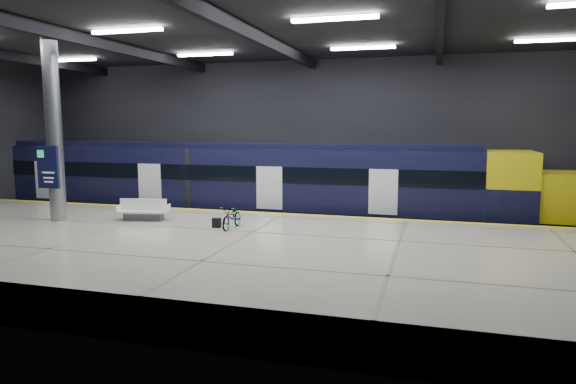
% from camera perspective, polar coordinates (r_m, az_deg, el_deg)
% --- Properties ---
extents(ground, '(30.00, 30.00, 0.00)m').
position_cam_1_polar(ground, '(19.01, -2.91, -7.09)').
color(ground, black).
rests_on(ground, ground).
extents(room_shell, '(30.10, 16.10, 8.05)m').
position_cam_1_polar(room_shell, '(18.43, -3.03, 10.39)').
color(room_shell, black).
rests_on(room_shell, ground).
extents(platform, '(30.00, 11.00, 1.10)m').
position_cam_1_polar(platform, '(16.61, -5.77, -7.31)').
color(platform, '#B8B09C').
rests_on(platform, ground).
extents(safety_strip, '(30.00, 0.40, 0.01)m').
position_cam_1_polar(safety_strip, '(21.34, -0.51, -2.44)').
color(safety_strip, gold).
rests_on(safety_strip, platform).
extents(rails, '(30.00, 1.52, 0.16)m').
position_cam_1_polar(rails, '(24.13, 1.37, -3.77)').
color(rails, gray).
rests_on(rails, ground).
extents(train, '(29.40, 2.84, 3.79)m').
position_cam_1_polar(train, '(24.49, -3.73, 1.07)').
color(train, black).
rests_on(train, ground).
extents(bench, '(2.02, 1.12, 0.84)m').
position_cam_1_polar(bench, '(20.71, -15.74, -2.21)').
color(bench, '#595B60').
rests_on(bench, platform).
extents(bicycle, '(0.56, 1.57, 0.82)m').
position_cam_1_polar(bicycle, '(18.40, -6.24, -2.80)').
color(bicycle, '#99999E').
rests_on(bicycle, platform).
extents(pannier_bag, '(0.30, 0.19, 0.35)m').
position_cam_1_polar(pannier_bag, '(18.68, -7.93, -3.41)').
color(pannier_bag, black).
rests_on(pannier_bag, platform).
extents(info_column, '(0.90, 0.78, 6.90)m').
position_cam_1_polar(info_column, '(21.56, -24.60, 5.96)').
color(info_column, '#9EA0A5').
rests_on(info_column, platform).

